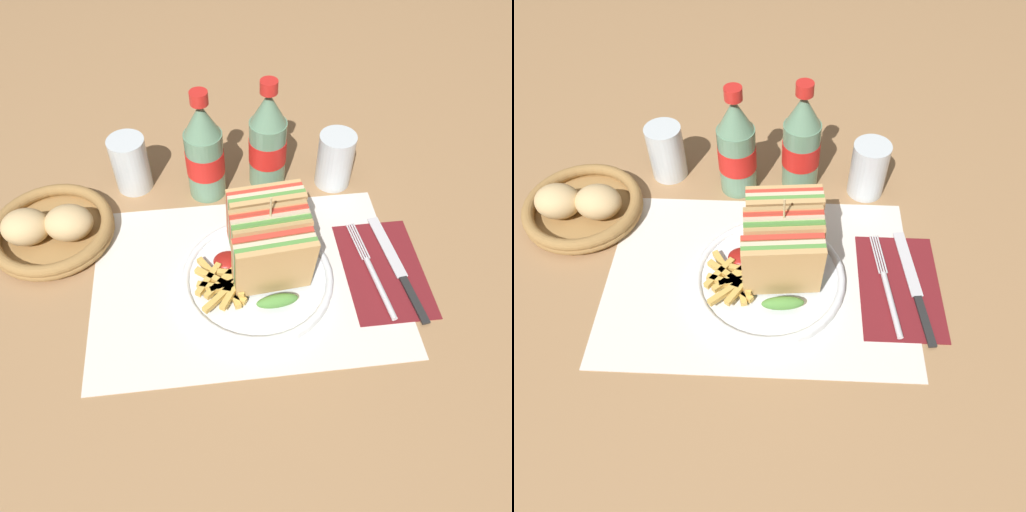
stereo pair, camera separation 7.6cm
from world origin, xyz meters
The scene contains 14 objects.
ground_plane centered at (0.00, 0.00, 0.00)m, with size 4.00×4.00×0.00m, color #9E754C.
placemat centered at (-0.04, 0.02, 0.00)m, with size 0.48×0.34×0.00m.
plate_main centered at (-0.03, 0.01, 0.01)m, with size 0.23×0.23×0.02m.
club_sandwich centered at (-0.01, 0.03, 0.07)m, with size 0.12×0.17×0.15m.
fries_pile centered at (-0.08, -0.01, 0.03)m, with size 0.09×0.11×0.02m.
ketchup_blob centered at (-0.07, 0.04, 0.03)m, with size 0.04×0.04×0.02m.
napkin centered at (0.17, 0.01, 0.00)m, with size 0.12×0.20×0.00m.
fork centered at (0.15, -0.01, 0.01)m, with size 0.03×0.19×0.01m.
knife centered at (0.20, 0.01, 0.01)m, with size 0.04×0.22×0.00m.
coke_bottle_near centered at (-0.09, 0.22, 0.09)m, with size 0.07×0.07×0.20m.
coke_bottle_far centered at (0.02, 0.24, 0.09)m, with size 0.07×0.07×0.20m.
glass_near centered at (0.14, 0.22, 0.05)m, with size 0.06×0.06×0.10m.
glass_far centered at (-0.22, 0.25, 0.04)m, with size 0.06×0.06×0.10m.
bread_basket centered at (-0.35, 0.14, 0.02)m, with size 0.20×0.20×0.07m.
Camera 2 is at (-0.01, -0.44, 0.63)m, focal length 35.00 mm.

